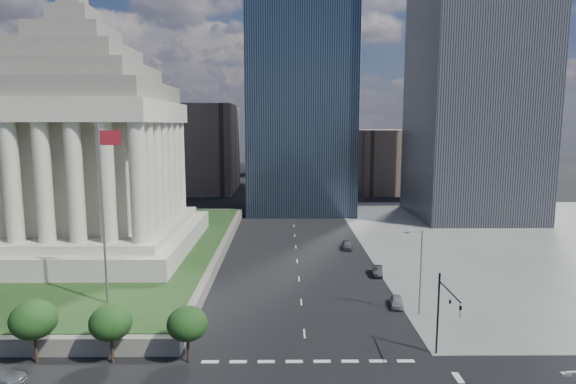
{
  "coord_description": "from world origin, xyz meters",
  "views": [
    {
      "loc": [
        -2.13,
        -27.95,
        21.86
      ],
      "look_at": [
        -1.75,
        16.89,
        15.5
      ],
      "focal_mm": 30.0,
      "sensor_mm": 36.0,
      "label": 1
    }
  ],
  "objects_px": {
    "parked_sedan_mid": "(377,271)",
    "parked_sedan_far": "(347,245)",
    "war_memorial": "(80,127)",
    "traffic_signal_ne": "(445,308)",
    "street_lamp_north": "(419,267)",
    "parked_sedan_near": "(397,302)",
    "flagpole": "(104,205)"
  },
  "relations": [
    {
      "from": "parked_sedan_mid",
      "to": "parked_sedan_far",
      "type": "height_order",
      "value": "parked_sedan_far"
    },
    {
      "from": "parked_sedan_mid",
      "to": "war_memorial",
      "type": "bearing_deg",
      "value": 178.63
    },
    {
      "from": "traffic_signal_ne",
      "to": "street_lamp_north",
      "type": "bearing_deg",
      "value": 85.81
    },
    {
      "from": "parked_sedan_far",
      "to": "parked_sedan_near",
      "type": "bearing_deg",
      "value": -79.86
    },
    {
      "from": "parked_sedan_near",
      "to": "traffic_signal_ne",
      "type": "bearing_deg",
      "value": -76.36
    },
    {
      "from": "flagpole",
      "to": "traffic_signal_ne",
      "type": "bearing_deg",
      "value": -16.71
    },
    {
      "from": "flagpole",
      "to": "traffic_signal_ne",
      "type": "relative_size",
      "value": 2.5
    },
    {
      "from": "flagpole",
      "to": "parked_sedan_far",
      "type": "height_order",
      "value": "flagpole"
    },
    {
      "from": "parked_sedan_near",
      "to": "flagpole",
      "type": "bearing_deg",
      "value": -164.57
    },
    {
      "from": "parked_sedan_mid",
      "to": "traffic_signal_ne",
      "type": "bearing_deg",
      "value": -78.8
    },
    {
      "from": "street_lamp_north",
      "to": "parked_sedan_far",
      "type": "relative_size",
      "value": 2.3
    },
    {
      "from": "street_lamp_north",
      "to": "parked_sedan_near",
      "type": "bearing_deg",
      "value": 126.49
    },
    {
      "from": "street_lamp_north",
      "to": "parked_sedan_far",
      "type": "distance_m",
      "value": 30.2
    },
    {
      "from": "war_memorial",
      "to": "parked_sedan_near",
      "type": "bearing_deg",
      "value": -24.28
    },
    {
      "from": "flagpole",
      "to": "street_lamp_north",
      "type": "distance_m",
      "value": 35.95
    },
    {
      "from": "war_memorial",
      "to": "parked_sedan_mid",
      "type": "height_order",
      "value": "war_memorial"
    },
    {
      "from": "war_memorial",
      "to": "street_lamp_north",
      "type": "height_order",
      "value": "war_memorial"
    },
    {
      "from": "war_memorial",
      "to": "street_lamp_north",
      "type": "relative_size",
      "value": 3.9
    },
    {
      "from": "parked_sedan_mid",
      "to": "parked_sedan_near",
      "type": "bearing_deg",
      "value": -81.0
    },
    {
      "from": "street_lamp_north",
      "to": "parked_sedan_mid",
      "type": "relative_size",
      "value": 2.52
    },
    {
      "from": "flagpole",
      "to": "parked_sedan_near",
      "type": "height_order",
      "value": "flagpole"
    },
    {
      "from": "flagpole",
      "to": "parked_sedan_far",
      "type": "xyz_separation_m",
      "value": [
        30.83,
        30.48,
        -12.37
      ]
    },
    {
      "from": "parked_sedan_mid",
      "to": "parked_sedan_far",
      "type": "bearing_deg",
      "value": 108.58
    },
    {
      "from": "war_memorial",
      "to": "flagpole",
      "type": "distance_m",
      "value": 28.16
    },
    {
      "from": "street_lamp_north",
      "to": "parked_sedan_mid",
      "type": "height_order",
      "value": "street_lamp_north"
    },
    {
      "from": "traffic_signal_ne",
      "to": "parked_sedan_far",
      "type": "relative_size",
      "value": 1.84
    },
    {
      "from": "flagpole",
      "to": "parked_sedan_far",
      "type": "relative_size",
      "value": 4.6
    },
    {
      "from": "traffic_signal_ne",
      "to": "parked_sedan_far",
      "type": "bearing_deg",
      "value": 94.91
    },
    {
      "from": "flagpole",
      "to": "parked_sedan_mid",
      "type": "height_order",
      "value": "flagpole"
    },
    {
      "from": "war_memorial",
      "to": "parked_sedan_far",
      "type": "xyz_separation_m",
      "value": [
        43.0,
        6.48,
        -20.66
      ]
    },
    {
      "from": "street_lamp_north",
      "to": "flagpole",
      "type": "bearing_deg",
      "value": -178.37
    },
    {
      "from": "parked_sedan_far",
      "to": "street_lamp_north",
      "type": "bearing_deg",
      "value": -76.79
    }
  ]
}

